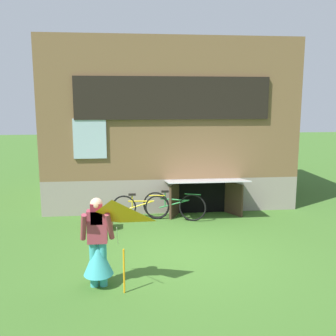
{
  "coord_description": "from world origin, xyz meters",
  "views": [
    {
      "loc": [
        -1.25,
        -7.73,
        3.24
      ],
      "look_at": [
        -0.38,
        0.68,
        1.75
      ],
      "focal_mm": 41.15,
      "sensor_mm": 36.0,
      "label": 1
    }
  ],
  "objects_px": {
    "person": "(98,250)",
    "wooden_crate": "(104,222)",
    "kite": "(113,225)",
    "bicycle_green": "(174,206)",
    "bicycle_yellow": "(140,207)"
  },
  "relations": [
    {
      "from": "person",
      "to": "wooden_crate",
      "type": "bearing_deg",
      "value": 106.28
    },
    {
      "from": "bicycle_yellow",
      "to": "wooden_crate",
      "type": "height_order",
      "value": "bicycle_yellow"
    },
    {
      "from": "kite",
      "to": "bicycle_green",
      "type": "bearing_deg",
      "value": 70.57
    },
    {
      "from": "person",
      "to": "kite",
      "type": "xyz_separation_m",
      "value": [
        0.29,
        -0.54,
        0.62
      ]
    },
    {
      "from": "bicycle_yellow",
      "to": "person",
      "type": "bearing_deg",
      "value": -97.22
    },
    {
      "from": "bicycle_green",
      "to": "kite",
      "type": "bearing_deg",
      "value": -89.55
    },
    {
      "from": "bicycle_green",
      "to": "bicycle_yellow",
      "type": "height_order",
      "value": "bicycle_green"
    },
    {
      "from": "person",
      "to": "bicycle_green",
      "type": "xyz_separation_m",
      "value": [
        1.77,
        3.67,
        -0.28
      ]
    },
    {
      "from": "person",
      "to": "kite",
      "type": "relative_size",
      "value": 1.01
    },
    {
      "from": "bicycle_yellow",
      "to": "wooden_crate",
      "type": "xyz_separation_m",
      "value": [
        -0.96,
        -0.75,
        -0.15
      ]
    },
    {
      "from": "kite",
      "to": "bicycle_yellow",
      "type": "xyz_separation_m",
      "value": [
        0.57,
        4.35,
        -0.94
      ]
    },
    {
      "from": "kite",
      "to": "bicycle_green",
      "type": "xyz_separation_m",
      "value": [
        1.49,
        4.21,
        -0.9
      ]
    },
    {
      "from": "kite",
      "to": "wooden_crate",
      "type": "relative_size",
      "value": 3.49
    },
    {
      "from": "person",
      "to": "kite",
      "type": "distance_m",
      "value": 0.87
    },
    {
      "from": "person",
      "to": "wooden_crate",
      "type": "height_order",
      "value": "person"
    }
  ]
}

